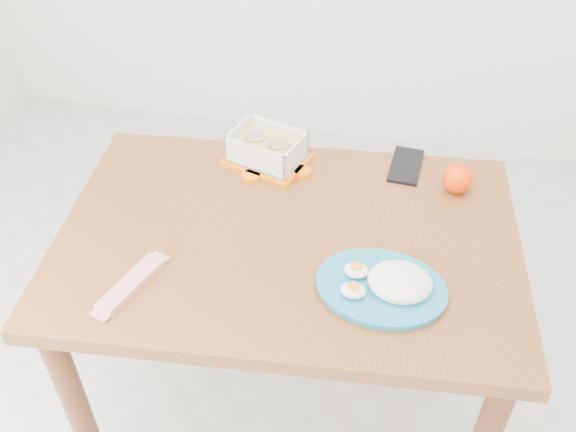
% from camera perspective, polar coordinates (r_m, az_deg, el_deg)
% --- Properties ---
extents(dining_table, '(1.15, 0.82, 0.75)m').
position_cam_1_polar(dining_table, '(1.61, -0.00, -4.57)').
color(dining_table, '#935929').
rests_on(dining_table, ground).
extents(food_container, '(0.25, 0.21, 0.09)m').
position_cam_1_polar(food_container, '(1.73, -1.89, 6.01)').
color(food_container, orange).
rests_on(food_container, dining_table).
extents(orange_fruit, '(0.08, 0.08, 0.08)m').
position_cam_1_polar(orange_fruit, '(1.69, 14.86, 3.25)').
color(orange_fruit, '#F33E04').
rests_on(orange_fruit, dining_table).
extents(rice_plate, '(0.30, 0.30, 0.08)m').
position_cam_1_polar(rice_plate, '(1.40, 8.82, -5.97)').
color(rice_plate, teal).
rests_on(rice_plate, dining_table).
extents(candy_bar, '(0.10, 0.19, 0.02)m').
position_cam_1_polar(candy_bar, '(1.45, -13.77, -5.87)').
color(candy_bar, '#B81209').
rests_on(candy_bar, dining_table).
extents(smartphone, '(0.09, 0.16, 0.01)m').
position_cam_1_polar(smartphone, '(1.76, 10.44, 4.42)').
color(smartphone, black).
rests_on(smartphone, dining_table).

